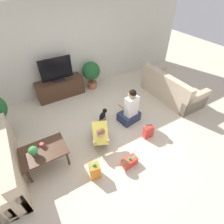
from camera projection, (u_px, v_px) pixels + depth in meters
name	position (u px, v px, depth m)	size (l,w,h in m)	color
ground_plane	(113.00, 137.00, 4.22)	(16.00, 16.00, 0.00)	beige
wall_back	(67.00, 49.00, 5.10)	(8.40, 0.06, 2.60)	beige
sofa_right	(171.00, 89.00, 5.32)	(0.90, 1.86, 0.83)	#C6B293
coffee_table	(44.00, 152.00, 3.41)	(0.87, 0.61, 0.45)	#472D1E
tv_console	(60.00, 88.00, 5.38)	(1.41, 0.45, 0.56)	#472D1E
tv	(56.00, 71.00, 4.99)	(0.92, 0.20, 0.69)	black
potted_plant_back_right	(91.00, 72.00, 5.57)	(0.57, 0.57, 0.90)	#A36042
person_kneeling	(100.00, 133.00, 3.86)	(0.58, 0.82, 0.78)	#23232D
person_sitting	(130.00, 110.00, 4.44)	(0.58, 0.53, 0.99)	#283351
dog	(103.00, 115.00, 4.54)	(0.36, 0.31, 0.30)	black
gift_box_a	(95.00, 171.00, 3.35)	(0.23, 0.22, 0.39)	orange
gift_box_b	(129.00, 162.00, 3.59)	(0.34, 0.19, 0.23)	red
gift_bag_a	(148.00, 132.00, 4.14)	(0.24, 0.16, 0.34)	red
mug	(42.00, 145.00, 3.42)	(0.12, 0.08, 0.09)	#B23D38
tabletop_plant	(33.00, 151.00, 3.21)	(0.17, 0.17, 0.22)	#4C4C51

